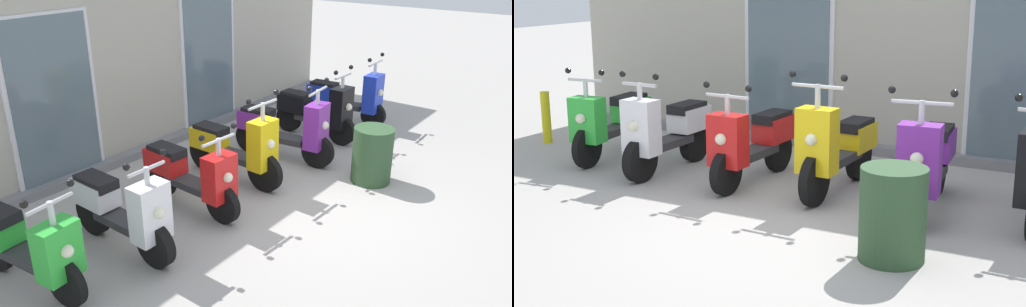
# 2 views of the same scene
# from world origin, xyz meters

# --- Properties ---
(ground_plane) EXTENTS (40.00, 40.00, 0.00)m
(ground_plane) POSITION_xyz_m (0.00, 0.00, 0.00)
(ground_plane) COLOR #A8A39E
(storefront_facade) EXTENTS (9.79, 0.50, 3.60)m
(storefront_facade) POSITION_xyz_m (0.00, 3.16, 1.74)
(storefront_facade) COLOR #B2AD9E
(storefront_facade) RESTS_ON ground_plane
(scooter_green) EXTENTS (0.53, 1.56, 1.18)m
(scooter_green) POSITION_xyz_m (-3.06, 1.23, 0.48)
(scooter_green) COLOR black
(scooter_green) RESTS_ON ground_plane
(scooter_white) EXTENTS (0.52, 1.54, 1.22)m
(scooter_white) POSITION_xyz_m (-2.08, 1.03, 0.48)
(scooter_white) COLOR black
(scooter_white) RESTS_ON ground_plane
(scooter_red) EXTENTS (0.58, 1.57, 1.17)m
(scooter_red) POSITION_xyz_m (-0.98, 1.09, 0.47)
(scooter_red) COLOR black
(scooter_red) RESTS_ON ground_plane
(scooter_yellow) EXTENTS (0.62, 1.64, 1.33)m
(scooter_yellow) POSITION_xyz_m (-0.02, 1.17, 0.49)
(scooter_yellow) COLOR black
(scooter_yellow) RESTS_ON ground_plane
(scooter_purple) EXTENTS (0.61, 1.65, 1.29)m
(scooter_purple) POSITION_xyz_m (0.99, 1.04, 0.50)
(scooter_purple) COLOR black
(scooter_purple) RESTS_ON ground_plane
(scooter_black) EXTENTS (0.53, 1.53, 1.27)m
(scooter_black) POSITION_xyz_m (2.08, 1.14, 0.49)
(scooter_black) COLOR black
(scooter_black) RESTS_ON ground_plane
(scooter_blue) EXTENTS (0.61, 1.57, 1.29)m
(scooter_blue) POSITION_xyz_m (3.13, 1.14, 0.47)
(scooter_blue) COLOR black
(scooter_blue) RESTS_ON ground_plane
(trash_bin) EXTENTS (0.54, 0.54, 0.78)m
(trash_bin) POSITION_xyz_m (1.10, -0.33, 0.39)
(trash_bin) COLOR #2D4C2D
(trash_bin) RESTS_ON ground_plane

